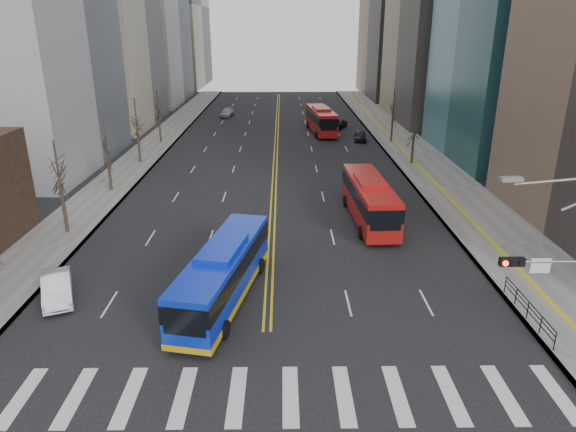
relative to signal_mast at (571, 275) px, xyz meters
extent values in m
plane|color=black|center=(-13.77, -2.00, -4.86)|extent=(220.00, 220.00, 0.00)
cube|color=gray|center=(3.73, 43.00, -4.78)|extent=(7.00, 130.00, 0.15)
cube|color=gray|center=(-30.27, 43.00, -4.78)|extent=(5.00, 130.00, 0.15)
cube|color=silver|center=(-24.40, -2.00, -4.85)|extent=(0.70, 4.00, 0.01)
cube|color=silver|center=(-22.04, -2.00, -4.85)|extent=(0.70, 4.00, 0.01)
cube|color=silver|center=(-19.67, -2.00, -4.85)|extent=(0.70, 4.00, 0.01)
cube|color=silver|center=(-17.31, -2.00, -4.85)|extent=(0.70, 4.00, 0.01)
cube|color=silver|center=(-14.95, -2.00, -4.85)|extent=(0.70, 4.00, 0.01)
cube|color=silver|center=(-12.58, -2.00, -4.85)|extent=(0.70, 4.00, 0.01)
cube|color=silver|center=(-10.22, -2.00, -4.85)|extent=(0.70, 4.00, 0.01)
cube|color=silver|center=(-7.86, -2.00, -4.85)|extent=(0.70, 4.00, 0.01)
cube|color=silver|center=(-5.49, -2.00, -4.85)|extent=(0.70, 4.00, 0.01)
cube|color=silver|center=(-3.13, -2.00, -4.85)|extent=(0.70, 4.00, 0.01)
cube|color=silver|center=(-0.77, -2.00, -4.85)|extent=(0.70, 4.00, 0.01)
cube|color=gold|center=(-13.97, 53.00, -4.85)|extent=(0.15, 100.00, 0.01)
cube|color=gold|center=(-13.57, 53.00, -4.85)|extent=(0.15, 100.00, 0.01)
cube|color=#A09881|center=(-42.77, 123.00, 15.14)|extent=(18.00, 30.00, 40.00)
cylinder|color=gray|center=(-0.82, 0.00, 0.64)|extent=(4.50, 0.12, 0.12)
cube|color=black|center=(-2.77, 0.00, 0.64)|extent=(1.10, 0.28, 0.38)
cylinder|color=#FF190C|center=(-3.12, -0.16, 0.64)|extent=(0.24, 0.08, 0.24)
cylinder|color=black|center=(-2.77, -0.16, 0.64)|extent=(0.24, 0.08, 0.24)
cylinder|color=black|center=(-2.42, -0.16, 0.64)|extent=(0.24, 0.08, 0.24)
cube|color=white|center=(-1.47, 0.00, 0.44)|extent=(0.90, 0.06, 0.70)
cube|color=#999993|center=(-3.37, 0.00, 4.44)|extent=(0.90, 0.35, 0.18)
cube|color=black|center=(0.53, 4.00, -3.71)|extent=(0.04, 6.00, 0.04)
cylinder|color=black|center=(0.53, 1.00, -4.21)|extent=(0.06, 0.06, 1.00)
cylinder|color=black|center=(0.53, 2.50, -4.21)|extent=(0.06, 0.06, 1.00)
cylinder|color=black|center=(0.53, 4.00, -4.21)|extent=(0.06, 0.06, 1.00)
cylinder|color=black|center=(0.53, 5.50, -4.21)|extent=(0.06, 0.06, 1.00)
cylinder|color=black|center=(0.53, 7.00, -4.21)|extent=(0.06, 0.06, 1.00)
cylinder|color=#30271D|center=(-29.77, 17.00, -2.91)|extent=(0.28, 0.28, 3.90)
cylinder|color=#30271D|center=(-29.77, 28.00, -3.06)|extent=(0.28, 0.28, 3.60)
cylinder|color=#30271D|center=(-29.77, 39.00, -2.86)|extent=(0.28, 0.28, 4.00)
cylinder|color=#30271D|center=(-29.77, 50.00, -2.96)|extent=(0.28, 0.28, 3.80)
cylinder|color=#30271D|center=(2.23, 38.00, -3.11)|extent=(0.28, 0.28, 3.50)
cylinder|color=#30271D|center=(2.23, 50.00, -2.98)|extent=(0.28, 0.28, 3.75)
cube|color=#0C27BF|center=(-16.38, 6.48, -3.08)|extent=(4.87, 12.27, 2.85)
cube|color=black|center=(-16.38, 6.48, -2.52)|extent=(4.93, 12.30, 1.02)
cube|color=#0C27BF|center=(-16.38, 6.48, -1.55)|extent=(2.81, 4.52, 0.40)
cube|color=#D09C0A|center=(-16.38, 6.48, -4.31)|extent=(4.93, 12.30, 0.35)
cylinder|color=black|center=(-18.38, 2.97, -4.36)|extent=(0.50, 1.04, 1.00)
cylinder|color=black|center=(-15.93, 2.47, -4.36)|extent=(0.50, 1.04, 1.00)
cylinder|color=black|center=(-16.83, 10.50, -4.36)|extent=(0.50, 1.04, 1.00)
cylinder|color=black|center=(-14.38, 9.99, -4.36)|extent=(0.50, 1.04, 1.00)
cube|color=#AD1612|center=(-5.77, 19.47, -2.99)|extent=(3.14, 11.73, 3.03)
cube|color=black|center=(-5.77, 19.47, -2.41)|extent=(3.20, 11.75, 1.08)
cube|color=#AD1612|center=(-5.77, 19.47, -1.37)|extent=(2.29, 4.16, 0.40)
cylinder|color=black|center=(-6.94, 15.70, -4.36)|extent=(0.34, 1.01, 1.00)
cylinder|color=black|center=(-4.30, 15.81, -4.36)|extent=(0.34, 1.01, 1.00)
cylinder|color=black|center=(-7.25, 23.13, -4.36)|extent=(0.34, 1.01, 1.00)
cylinder|color=black|center=(-4.61, 23.25, -4.36)|extent=(0.34, 1.01, 1.00)
cube|color=#AD1612|center=(-7.06, 56.88, -2.92)|extent=(4.05, 12.36, 3.18)
cube|color=black|center=(-7.06, 56.88, -2.32)|extent=(4.11, 12.38, 1.13)
cube|color=#AD1612|center=(-7.06, 56.88, -1.23)|extent=(2.65, 4.46, 0.40)
cylinder|color=black|center=(-8.01, 52.87, -4.36)|extent=(0.41, 1.03, 1.00)
cylinder|color=black|center=(-5.27, 53.17, -4.36)|extent=(0.41, 1.03, 1.00)
cylinder|color=black|center=(-8.85, 60.59, -4.36)|extent=(0.41, 1.03, 1.00)
cylinder|color=black|center=(-6.11, 60.89, -4.36)|extent=(0.41, 1.03, 1.00)
imported|color=white|center=(-26.27, 6.63, -4.11)|extent=(3.23, 4.82, 1.50)
imported|color=black|center=(-1.97, 50.93, -4.16)|extent=(2.16, 4.29, 1.40)
imported|color=#9C9DA1|center=(-22.77, 71.48, -4.17)|extent=(2.49, 4.90, 1.36)
imported|color=black|center=(-4.38, 60.28, -4.19)|extent=(4.05, 5.32, 1.34)
camera|label=1|loc=(-12.89, -20.40, 10.44)|focal=32.00mm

